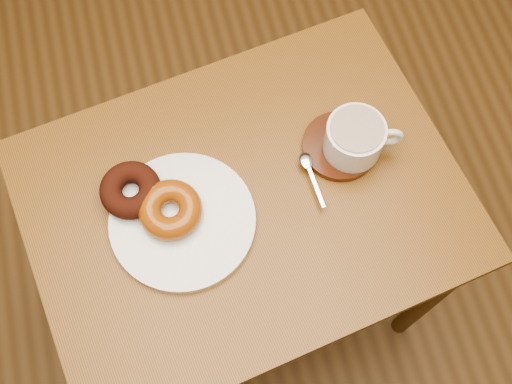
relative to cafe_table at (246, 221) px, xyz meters
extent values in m
plane|color=brown|center=(0.13, 0.24, -0.58)|extent=(6.00, 6.00, 0.00)
cube|color=brown|center=(0.00, 0.00, 0.10)|extent=(0.81, 0.66, 0.03)
cylinder|color=#4E3116|center=(0.36, -0.19, -0.25)|extent=(0.04, 0.04, 0.66)
cylinder|color=#4E3116|center=(-0.36, 0.19, -0.25)|extent=(0.04, 0.04, 0.66)
cylinder|color=#4E3116|center=(0.29, 0.29, -0.25)|extent=(0.04, 0.04, 0.66)
cylinder|color=silver|center=(-0.11, -0.01, 0.12)|extent=(0.27, 0.27, 0.01)
torus|color=#36130A|center=(-0.18, 0.05, 0.14)|extent=(0.13, 0.13, 0.04)
torus|color=#934810|center=(-0.13, 0.00, 0.14)|extent=(0.14, 0.14, 0.04)
cube|color=#53331B|center=(-0.09, 0.00, 0.16)|extent=(0.01, 0.00, 0.00)
cube|color=#53331B|center=(-0.10, 0.02, 0.16)|extent=(0.01, 0.01, 0.00)
cube|color=#53331B|center=(-0.11, 0.03, 0.16)|extent=(0.01, 0.01, 0.00)
cube|color=#53331B|center=(-0.14, 0.03, 0.16)|extent=(0.01, 0.01, 0.00)
cube|color=#53331B|center=(-0.15, 0.02, 0.16)|extent=(0.01, 0.01, 0.00)
cube|color=#53331B|center=(-0.16, 0.00, 0.16)|extent=(0.01, 0.00, 0.00)
cube|color=#53331B|center=(-0.15, -0.02, 0.16)|extent=(0.01, 0.01, 0.00)
cube|color=#53331B|center=(-0.14, -0.03, 0.16)|extent=(0.01, 0.01, 0.00)
cube|color=#53331B|center=(-0.11, -0.03, 0.16)|extent=(0.01, 0.01, 0.00)
cube|color=#53331B|center=(-0.10, -0.02, 0.16)|extent=(0.01, 0.01, 0.00)
cylinder|color=#3C1608|center=(0.19, 0.05, 0.12)|extent=(0.17, 0.17, 0.01)
cylinder|color=silver|center=(0.20, 0.04, 0.16)|extent=(0.10, 0.10, 0.07)
cylinder|color=#532D1C|center=(0.20, 0.04, 0.19)|extent=(0.09, 0.09, 0.00)
torus|color=silver|center=(0.26, 0.03, 0.16)|extent=(0.05, 0.02, 0.05)
ellipsoid|color=silver|center=(0.12, 0.04, 0.13)|extent=(0.02, 0.03, 0.01)
cube|color=silver|center=(0.12, -0.01, 0.13)|extent=(0.01, 0.09, 0.00)
camera|label=1|loc=(-0.08, -0.39, 1.13)|focal=45.00mm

